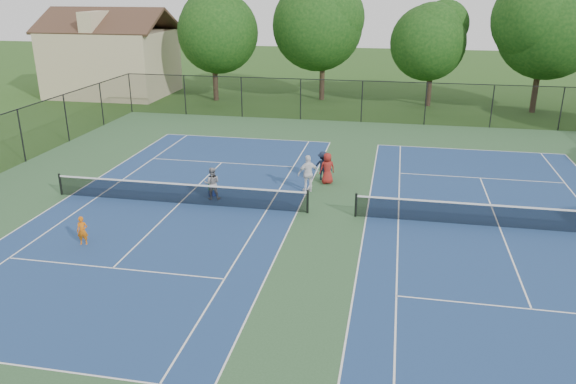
% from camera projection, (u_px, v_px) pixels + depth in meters
% --- Properties ---
extents(ground, '(140.00, 140.00, 0.00)m').
position_uv_depth(ground, '(331.00, 215.00, 24.47)').
color(ground, '#234716').
rests_on(ground, ground).
extents(court_pad, '(36.00, 36.00, 0.01)m').
position_uv_depth(court_pad, '(331.00, 215.00, 24.47)').
color(court_pad, '#2E522E').
rests_on(court_pad, ground).
extents(tennis_court_left, '(12.00, 23.83, 1.07)m').
position_uv_depth(tennis_court_left, '(179.00, 202.00, 25.70)').
color(tennis_court_left, navy).
rests_on(tennis_court_left, ground).
extents(tennis_court_right, '(12.00, 23.83, 1.07)m').
position_uv_depth(tennis_court_right, '(500.00, 225.00, 23.18)').
color(tennis_court_right, navy).
rests_on(tennis_court_right, ground).
extents(perimeter_fence, '(36.08, 36.08, 3.02)m').
position_uv_depth(perimeter_fence, '(332.00, 180.00, 23.92)').
color(perimeter_fence, black).
rests_on(perimeter_fence, ground).
extents(tree_back_a, '(6.80, 6.80, 9.15)m').
position_uv_depth(tree_back_a, '(213.00, 28.00, 46.82)').
color(tree_back_a, '#2D2116').
rests_on(tree_back_a, ground).
extents(tree_back_b, '(7.60, 7.60, 10.03)m').
position_uv_depth(tree_back_b, '(323.00, 21.00, 46.85)').
color(tree_back_b, '#2D2116').
rests_on(tree_back_b, ground).
extents(tree_back_c, '(6.00, 6.00, 8.40)m').
position_uv_depth(tree_back_c, '(433.00, 38.00, 44.69)').
color(tree_back_c, '#2D2116').
rests_on(tree_back_c, ground).
extents(tree_back_d, '(7.80, 7.80, 10.37)m').
position_uv_depth(tree_back_d, '(546.00, 22.00, 41.87)').
color(tree_back_d, '#2D2116').
rests_on(tree_back_d, ground).
extents(clapboard_house, '(10.80, 8.10, 7.65)m').
position_uv_depth(clapboard_house, '(112.00, 60.00, 50.56)').
color(clapboard_house, tan).
rests_on(clapboard_house, ground).
extents(child_player, '(0.47, 0.37, 1.14)m').
position_uv_depth(child_player, '(82.00, 231.00, 21.49)').
color(child_player, '#D4630E').
rests_on(child_player, ground).
extents(instructor, '(0.87, 0.74, 1.55)m').
position_uv_depth(instructor, '(212.00, 183.00, 26.02)').
color(instructor, gray).
rests_on(instructor, ground).
extents(bystander_a, '(1.16, 0.94, 1.84)m').
position_uv_depth(bystander_a, '(308.00, 174.00, 26.90)').
color(bystander_a, white).
rests_on(bystander_a, ground).
extents(bystander_b, '(1.01, 0.62, 1.50)m').
position_uv_depth(bystander_b, '(323.00, 166.00, 28.64)').
color(bystander_b, '#172034').
rests_on(bystander_b, ground).
extents(bystander_c, '(0.93, 0.81, 1.59)m').
position_uv_depth(bystander_c, '(327.00, 168.00, 28.07)').
color(bystander_c, maroon).
rests_on(bystander_c, ground).
extents(ball_crate, '(0.46, 0.43, 0.31)m').
position_uv_depth(ball_crate, '(213.00, 192.00, 26.67)').
color(ball_crate, navy).
rests_on(ball_crate, ground).
extents(ball_hopper, '(0.39, 0.34, 0.41)m').
position_uv_depth(ball_hopper, '(212.00, 185.00, 26.55)').
color(ball_hopper, green).
rests_on(ball_hopper, ball_crate).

